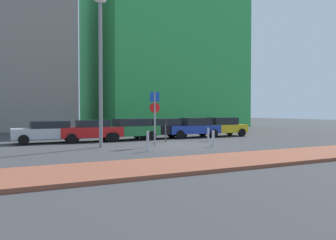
{
  "coord_description": "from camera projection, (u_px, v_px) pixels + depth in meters",
  "views": [
    {
      "loc": [
        -9.77,
        -17.49,
        2.06
      ],
      "look_at": [
        0.47,
        2.69,
        1.45
      ],
      "focal_mm": 35.95,
      "sensor_mm": 36.0,
      "label": 1
    }
  ],
  "objects": [
    {
      "name": "traffic_bollard_mid",
      "position": [
        213.0,
        138.0,
        19.49
      ],
      "size": [
        0.16,
        0.16,
        0.93
      ],
      "primitive_type": "cylinder",
      "color": "#B7B7BC",
      "rests_on": "ground"
    },
    {
      "name": "parked_car_blue",
      "position": [
        193.0,
        127.0,
        26.17
      ],
      "size": [
        4.32,
        2.09,
        1.52
      ],
      "color": "#1E389E",
      "rests_on": "ground"
    },
    {
      "name": "parking_meter",
      "position": [
        166.0,
        128.0,
        22.11
      ],
      "size": [
        0.18,
        0.14,
        1.47
      ],
      "color": "#4C4C51",
      "rests_on": "ground"
    },
    {
      "name": "sidewalk_brick",
      "position": [
        258.0,
        158.0,
        14.14
      ],
      "size": [
        40.0,
        3.39,
        0.14
      ],
      "primitive_type": "cube",
      "color": "brown",
      "rests_on": "ground"
    },
    {
      "name": "parked_car_black",
      "position": [
        161.0,
        128.0,
        25.21
      ],
      "size": [
        4.54,
        2.09,
        1.5
      ],
      "color": "black",
      "rests_on": "ground"
    },
    {
      "name": "street_lamp",
      "position": [
        100.0,
        61.0,
        18.87
      ],
      "size": [
        0.7,
        0.36,
        8.41
      ],
      "color": "gray",
      "rests_on": "ground"
    },
    {
      "name": "parked_car_silver",
      "position": [
        48.0,
        131.0,
        21.55
      ],
      "size": [
        4.38,
        2.06,
        1.42
      ],
      "color": "#B7BABF",
      "rests_on": "ground"
    },
    {
      "name": "traffic_bollard_far",
      "position": [
        208.0,
        134.0,
        22.84
      ],
      "size": [
        0.13,
        0.13,
        0.93
      ],
      "primitive_type": "cylinder",
      "color": "#B7B7BC",
      "rests_on": "ground"
    },
    {
      "name": "traffic_bollard_near",
      "position": [
        148.0,
        141.0,
        17.01
      ],
      "size": [
        0.13,
        0.13,
        1.05
      ],
      "primitive_type": "cylinder",
      "color": "#B7B7BC",
      "rests_on": "ground"
    },
    {
      "name": "parking_sign_post",
      "position": [
        155.0,
        112.0,
        19.47
      ],
      "size": [
        0.59,
        0.15,
        3.18
      ],
      "color": "gray",
      "rests_on": "ground"
    },
    {
      "name": "ground_plane",
      "position": [
        181.0,
        145.0,
        20.06
      ],
      "size": [
        120.0,
        120.0,
        0.0
      ],
      "primitive_type": "plane",
      "color": "#38383A"
    },
    {
      "name": "parked_car_green",
      "position": [
        128.0,
        129.0,
        23.74
      ],
      "size": [
        4.48,
        1.97,
        1.52
      ],
      "color": "#237238",
      "rests_on": "ground"
    },
    {
      "name": "building_colorful_midrise",
      "position": [
        159.0,
        36.0,
        47.46
      ],
      "size": [
        18.5,
        17.44,
        25.22
      ],
      "primitive_type": "cube",
      "color": "green",
      "rests_on": "ground"
    },
    {
      "name": "building_under_construction",
      "position": [
        10.0,
        44.0,
        37.31
      ],
      "size": [
        12.47,
        11.53,
        19.06
      ],
      "primitive_type": "cube",
      "color": "gray",
      "rests_on": "ground"
    },
    {
      "name": "parked_car_yellow",
      "position": [
        222.0,
        126.0,
        27.42
      ],
      "size": [
        4.06,
        2.24,
        1.53
      ],
      "color": "gold",
      "rests_on": "ground"
    },
    {
      "name": "parked_car_red",
      "position": [
        91.0,
        130.0,
        22.56
      ],
      "size": [
        4.15,
        2.15,
        1.46
      ],
      "color": "red",
      "rests_on": "ground"
    }
  ]
}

